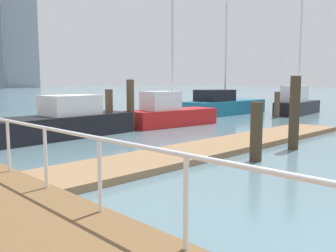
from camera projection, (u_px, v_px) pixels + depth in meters
floating_dock at (222, 146)px, 12.10m from camera, size 14.49×2.00×0.18m
boardwalk_railing at (25, 135)px, 6.76m from camera, size 0.06×24.61×1.08m
dock_piling_0 at (109, 111)px, 15.84m from camera, size 0.33×0.33×1.91m
dock_piling_1 at (131, 105)px, 16.41m from camera, size 0.35×0.35×2.33m
dock_piling_3 at (294, 113)px, 11.86m from camera, size 0.33×0.33×2.42m
dock_piling_4 at (256, 132)px, 10.12m from camera, size 0.34×0.34×1.67m
dock_piling_5 at (277, 105)px, 22.49m from camera, size 0.34×0.34×1.62m
moored_boat_1 at (170, 113)px, 18.35m from camera, size 4.99×2.07×6.30m
moored_boat_3 at (297, 103)px, 24.78m from camera, size 5.40×2.22×9.50m
moored_boat_4 at (223, 105)px, 24.94m from camera, size 6.93×2.23×7.63m
moored_boat_5 at (55, 123)px, 14.26m from camera, size 7.19×2.35×1.69m
skyline_tower_5 at (19, 20)px, 138.41m from camera, size 12.88×7.36×51.49m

